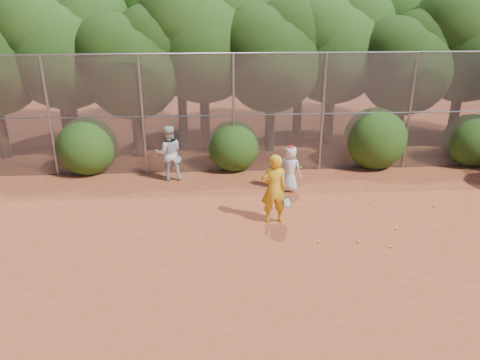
{
  "coord_description": "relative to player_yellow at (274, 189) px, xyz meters",
  "views": [
    {
      "loc": [
        -1.71,
        -9.18,
        5.91
      ],
      "look_at": [
        -1.0,
        2.5,
        1.1
      ],
      "focal_mm": 35.0,
      "sensor_mm": 36.0,
      "label": 1
    }
  ],
  "objects": [
    {
      "name": "bush_1",
      "position": [
        -0.88,
        4.16,
        -0.07
      ],
      "size": [
        1.8,
        1.8,
        1.8
      ],
      "primitive_type": "sphere",
      "color": "#1E3F0F",
      "rests_on": "ground"
    },
    {
      "name": "tree_2",
      "position": [
        -4.33,
        5.69,
        2.62
      ],
      "size": [
        3.99,
        3.47,
        5.47
      ],
      "color": "black",
      "rests_on": "ground"
    },
    {
      "name": "bush_0",
      "position": [
        -5.88,
        4.16,
        0.03
      ],
      "size": [
        2.0,
        2.0,
        2.0
      ],
      "primitive_type": "sphere",
      "color": "#1E3F0F",
      "rests_on": "ground"
    },
    {
      "name": "player_yellow",
      "position": [
        0.0,
        0.0,
        0.0
      ],
      "size": [
        0.89,
        0.61,
        1.94
      ],
      "rotation": [
        0.0,
        0.0,
        3.24
      ],
      "color": "gold",
      "rests_on": "ground"
    },
    {
      "name": "player_white",
      "position": [
        -3.04,
        3.26,
        -0.05
      ],
      "size": [
        0.98,
        0.82,
        1.84
      ],
      "rotation": [
        0.0,
        0.0,
        3.27
      ],
      "color": "silver",
      "rests_on": "ground"
    },
    {
      "name": "ball_2",
      "position": [
        2.73,
        -1.58,
        -0.93
      ],
      "size": [
        0.07,
        0.07,
        0.07
      ],
      "primitive_type": "sphere",
      "color": "#CADA27",
      "rests_on": "ground"
    },
    {
      "name": "ball_1",
      "position": [
        3.1,
        0.69,
        -0.93
      ],
      "size": [
        0.07,
        0.07,
        0.07
      ],
      "primitive_type": "sphere",
      "color": "#CADA27",
      "rests_on": "ground"
    },
    {
      "name": "bush_2",
      "position": [
        4.12,
        4.16,
        0.13
      ],
      "size": [
        2.2,
        2.2,
        2.2
      ],
      "primitive_type": "sphere",
      "color": "#1E3F0F",
      "rests_on": "ground"
    },
    {
      "name": "ball_0",
      "position": [
        1.99,
        -1.3,
        -0.93
      ],
      "size": [
        0.07,
        0.07,
        0.07
      ],
      "primitive_type": "sphere",
      "color": "#CADA27",
      "rests_on": "ground"
    },
    {
      "name": "ball_5",
      "position": [
        4.83,
        0.65,
        -0.93
      ],
      "size": [
        0.07,
        0.07,
        0.07
      ],
      "primitive_type": "sphere",
      "color": "#CADA27",
      "rests_on": "ground"
    },
    {
      "name": "tree_4",
      "position": [
        0.67,
        6.1,
        2.79
      ],
      "size": [
        4.19,
        3.64,
        5.73
      ],
      "color": "black",
      "rests_on": "ground"
    },
    {
      "name": "ball_4",
      "position": [
        1.0,
        -1.24,
        -0.93
      ],
      "size": [
        0.07,
        0.07,
        0.07
      ],
      "primitive_type": "sphere",
      "color": "#CADA27",
      "rests_on": "ground"
    },
    {
      "name": "bush_3",
      "position": [
        7.62,
        4.16,
        -0.02
      ],
      "size": [
        1.9,
        1.9,
        1.9
      ],
      "primitive_type": "sphere",
      "color": "#1E3F0F",
      "rests_on": "ground"
    },
    {
      "name": "tree_5",
      "position": [
        3.18,
        6.9,
        3.08
      ],
      "size": [
        4.51,
        3.92,
        6.17
      ],
      "color": "black",
      "rests_on": "ground"
    },
    {
      "name": "ground",
      "position": [
        0.12,
        -2.14,
        -0.97
      ],
      "size": [
        80.0,
        80.0,
        0.0
      ],
      "primitive_type": "plane",
      "color": "#994122",
      "rests_on": "ground"
    },
    {
      "name": "player_teen",
      "position": [
        0.78,
        2.08,
        -0.23
      ],
      "size": [
        0.85,
        0.75,
        1.48
      ],
      "rotation": [
        0.0,
        0.0,
        2.62
      ],
      "color": "silver",
      "rests_on": "ground"
    },
    {
      "name": "fence_back",
      "position": [
        0.0,
        3.86,
        1.08
      ],
      "size": [
        20.05,
        0.09,
        4.03
      ],
      "color": "gray",
      "rests_on": "ground"
    },
    {
      "name": "tree_9",
      "position": [
        -7.82,
        8.7,
        3.37
      ],
      "size": [
        4.83,
        4.2,
        6.62
      ],
      "color": "black",
      "rests_on": "ground"
    },
    {
      "name": "ball_3",
      "position": [
        3.19,
        -0.68,
        -0.93
      ],
      "size": [
        0.07,
        0.07,
        0.07
      ],
      "primitive_type": "sphere",
      "color": "#CADA27",
      "rests_on": "ground"
    },
    {
      "name": "tree_3",
      "position": [
        -1.82,
        6.7,
        3.43
      ],
      "size": [
        4.89,
        4.26,
        6.7
      ],
      "color": "black",
      "rests_on": "ground"
    },
    {
      "name": "tree_12",
      "position": [
        6.68,
        9.1,
        3.54
      ],
      "size": [
        5.02,
        4.37,
        6.88
      ],
      "color": "black",
      "rests_on": "ground"
    },
    {
      "name": "tree_11",
      "position": [
        2.18,
        8.5,
        3.2
      ],
      "size": [
        4.64,
        4.03,
        6.35
      ],
      "color": "black",
      "rests_on": "ground"
    },
    {
      "name": "tree_10",
      "position": [
        -2.81,
        8.9,
        3.66
      ],
      "size": [
        5.15,
        4.48,
        7.06
      ],
      "color": "black",
      "rests_on": "ground"
    },
    {
      "name": "tree_6",
      "position": [
        5.67,
        5.89,
        2.5
      ],
      "size": [
        3.86,
        3.36,
        5.29
      ],
      "color": "black",
      "rests_on": "ground"
    },
    {
      "name": "tree_7",
      "position": [
        8.18,
        6.5,
        3.31
      ],
      "size": [
        4.77,
        4.14,
        6.53
      ],
      "color": "black",
      "rests_on": "ground"
    },
    {
      "name": "tree_1",
      "position": [
        -6.82,
        6.4,
        3.2
      ],
      "size": [
        4.64,
        4.03,
        6.35
      ],
      "color": "black",
      "rests_on": "ground"
    }
  ]
}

